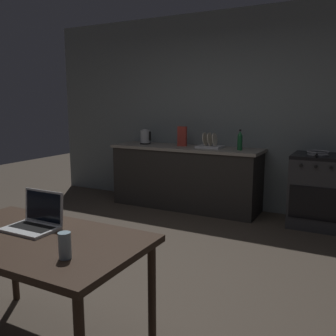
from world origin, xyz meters
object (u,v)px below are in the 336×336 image
laptop (35,221)px  cereal_box (182,136)px  stove_oven (317,191)px  dish_rack (210,145)px  bottle (240,140)px  frying_pan (318,153)px  electric_kettle (145,137)px  dining_table (36,248)px  drinking_glass (65,245)px

laptop → cereal_box: (-0.51, 3.18, 0.26)m
stove_oven → cereal_box: bearing=179.3°
cereal_box → dish_rack: cereal_box is taller
bottle → cereal_box: (-0.87, 0.07, 0.01)m
bottle → frying_pan: (0.95, 0.02, -0.10)m
stove_oven → bottle: size_ratio=3.27×
laptop → dish_rack: (-0.08, 3.16, 0.16)m
electric_kettle → dish_rack: electric_kettle is taller
laptop → dining_table: bearing=-34.7°
bottle → frying_pan: 0.96m
dining_table → drinking_glass: size_ratio=9.77×
laptop → bottle: bearing=92.4°
dish_rack → frying_pan: bearing=-1.2°
electric_kettle → drinking_glass: electric_kettle is taller
dining_table → laptop: size_ratio=4.16×
laptop → cereal_box: size_ratio=1.15×
electric_kettle → cereal_box: size_ratio=0.81×
dining_table → drinking_glass: (0.38, -0.15, 0.14)m
laptop → stove_oven: bearing=76.2°
frying_pan → electric_kettle: bearing=179.3°
frying_pan → dish_rack: 1.39m
electric_kettle → cereal_box: (0.60, 0.02, 0.03)m
stove_oven → dining_table: bearing=-110.6°
bottle → drinking_glass: size_ratio=1.98×
dining_table → stove_oven: bearing=69.4°
cereal_box → drinking_glass: bearing=-73.9°
electric_kettle → cereal_box: 0.60m
electric_kettle → bottle: 1.47m
frying_pan → drinking_glass: frying_pan is taller
frying_pan → laptop: bearing=-112.8°
stove_oven → cereal_box: size_ratio=3.16×
dining_table → dish_rack: size_ratio=3.92×
stove_oven → dish_rack: bearing=179.9°
frying_pan → drinking_glass: bearing=-103.8°
laptop → drinking_glass: size_ratio=2.35×
stove_oven → bottle: bearing=-177.2°
dish_rack → stove_oven: bearing=-0.1°
dining_table → dish_rack: dish_rack is taller
electric_kettle → cereal_box: cereal_box is taller
electric_kettle → frying_pan: size_ratio=0.52×
dining_table → bottle: size_ratio=4.93×
electric_kettle → frying_pan: electric_kettle is taller
drinking_glass → electric_kettle: bearing=115.0°
stove_oven → electric_kettle: electric_kettle is taller
bottle → drinking_glass: (0.12, -3.36, -0.22)m
dining_table → drinking_glass: 0.43m
stove_oven → electric_kettle: size_ratio=3.93×
electric_kettle → drinking_glass: 3.77m
frying_pan → dish_rack: size_ratio=1.28×
bottle → dish_rack: bottle is taller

